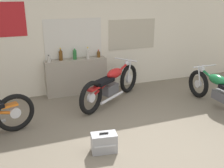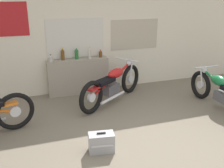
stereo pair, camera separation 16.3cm
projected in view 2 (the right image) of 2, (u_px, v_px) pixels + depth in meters
The scene contains 11 objects.
ground_plane at pixel (161, 148), 4.38m from camera, with size 24.00×24.00×0.00m, color #706656.
wall_back at pixel (104, 36), 6.68m from camera, with size 10.00×0.07×2.80m.
sill_counter at pixel (78, 76), 6.61m from camera, with size 1.52×0.28×0.89m.
bottle_leftmost at pixel (51, 59), 6.20m from camera, with size 0.09×0.09×0.18m.
bottle_left_center at pixel (63, 54), 6.35m from camera, with size 0.09×0.09×0.30m.
bottle_center at pixel (77, 54), 6.44m from camera, with size 0.09×0.09×0.30m.
bottle_right_center at pixel (90, 53), 6.47m from camera, with size 0.08×0.08×0.29m.
bottle_rightmost at pixel (100, 54), 6.64m from camera, with size 0.08×0.08×0.19m.
motorcycle_green at pixel (222, 92), 5.67m from camera, with size 0.64×2.11×0.84m.
motorcycle_red at pixel (113, 84), 6.07m from camera, with size 1.91×1.38×0.91m.
hard_case_silver at pixel (101, 142), 4.24m from camera, with size 0.44×0.29×0.35m.
Camera 2 is at (-1.99, -3.30, 2.47)m, focal length 42.00 mm.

